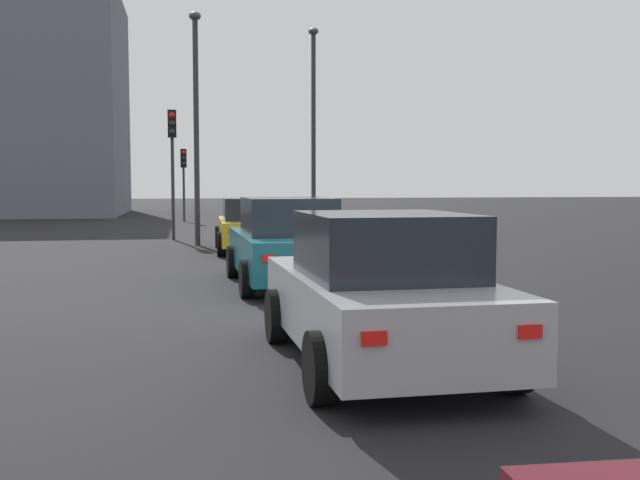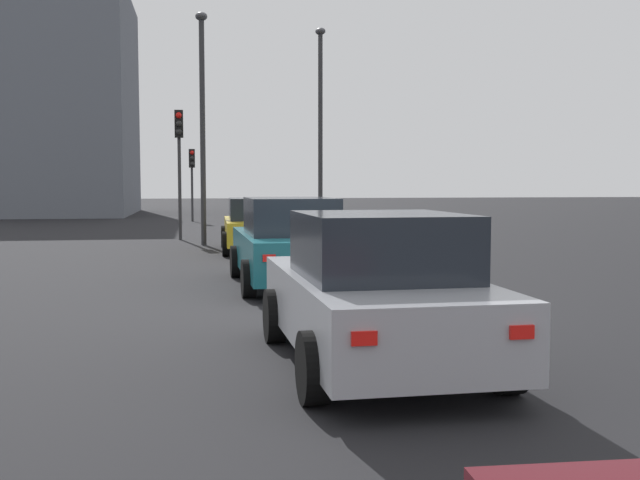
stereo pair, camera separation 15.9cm
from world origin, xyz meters
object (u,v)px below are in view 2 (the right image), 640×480
(car_yellow_lead, at_px, (259,225))
(traffic_light_near_right, at_px, (179,147))
(street_lamp_far, at_px, (202,108))
(car_teal_second, at_px, (289,244))
(car_silver_third, at_px, (376,293))
(street_lamp_kerbside, at_px, (320,114))
(traffic_light_near_left, at_px, (192,169))

(car_yellow_lead, height_order, traffic_light_near_right, traffic_light_near_right)
(traffic_light_near_right, height_order, street_lamp_far, street_lamp_far)
(car_teal_second, height_order, car_silver_third, car_teal_second)
(car_yellow_lead, relative_size, street_lamp_kerbside, 0.59)
(street_lamp_kerbside, xyz_separation_m, street_lamp_far, (-3.82, 4.22, -0.23))
(car_teal_second, distance_m, traffic_light_near_right, 12.13)
(car_teal_second, xyz_separation_m, traffic_light_near_left, (23.64, 1.92, 1.78))
(car_yellow_lead, distance_m, traffic_light_near_left, 16.78)
(traffic_light_near_left, xyz_separation_m, traffic_light_near_right, (-11.95, 0.32, 0.52))
(car_silver_third, height_order, traffic_light_near_right, traffic_light_near_right)
(car_silver_third, distance_m, traffic_light_near_right, 18.18)
(car_silver_third, xyz_separation_m, traffic_light_near_left, (29.82, 2.08, 1.79))
(traffic_light_near_left, xyz_separation_m, street_lamp_kerbside, (-10.43, -4.65, 1.80))
(street_lamp_kerbside, bearing_deg, traffic_light_near_left, 24.05)
(car_teal_second, relative_size, traffic_light_near_left, 1.27)
(traffic_light_near_left, distance_m, street_lamp_kerbside, 11.56)
(traffic_light_near_right, distance_m, street_lamp_far, 2.64)
(car_teal_second, xyz_separation_m, street_lamp_kerbside, (13.22, -2.74, 3.58))
(traffic_light_near_left, bearing_deg, car_teal_second, -0.64)
(car_teal_second, bearing_deg, traffic_light_near_left, 3.28)
(car_yellow_lead, height_order, street_lamp_kerbside, street_lamp_kerbside)
(traffic_light_near_right, bearing_deg, traffic_light_near_left, 176.70)
(street_lamp_kerbside, bearing_deg, traffic_light_near_right, 107.02)
(car_silver_third, distance_m, traffic_light_near_left, 29.94)
(traffic_light_near_right, distance_m, street_lamp_kerbside, 5.36)
(car_yellow_lead, xyz_separation_m, traffic_light_near_right, (4.62, 2.25, 2.35))
(traffic_light_near_left, relative_size, traffic_light_near_right, 0.82)
(traffic_light_near_left, height_order, street_lamp_far, street_lamp_far)
(car_silver_third, bearing_deg, traffic_light_near_left, 2.43)
(car_teal_second, relative_size, street_lamp_kerbside, 0.61)
(street_lamp_kerbside, bearing_deg, car_yellow_lead, 156.13)
(car_yellow_lead, xyz_separation_m, street_lamp_kerbside, (6.14, -2.72, 3.63))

